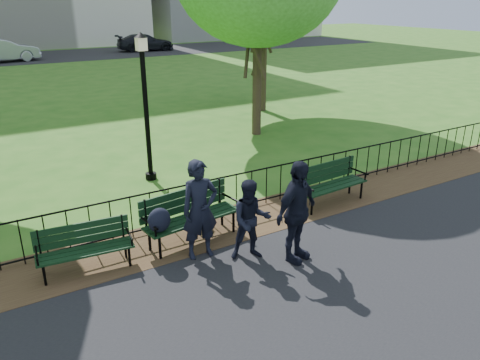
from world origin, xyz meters
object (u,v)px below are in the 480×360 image
lamppost (146,103)px  person_right (297,212)px  park_bench_main (178,214)px  person_mid (251,220)px  park_bench_left_a (84,243)px  sedan_silver (1,50)px  park_bench_right_a (329,179)px  person_left (200,210)px  sedan_dark (145,42)px

lamppost → person_right: lamppost is taller
park_bench_main → person_mid: (0.95, -1.08, 0.09)m
park_bench_left_a → person_mid: 2.94m
person_mid → person_right: person_right is taller
park_bench_main → sedan_silver: sedan_silver is taller
park_bench_right_a → lamppost: lamppost is taller
person_mid → lamppost: bearing=112.8°
person_left → person_right: person_right is taller
person_left → sedan_dark: size_ratio=0.38×
park_bench_main → sedan_dark: 35.66m
sedan_silver → park_bench_main: bearing=171.3°
park_bench_left_a → person_mid: (2.69, -1.16, 0.24)m
sedan_silver → person_mid: bearing=173.0°
sedan_silver → sedan_dark: 11.88m
sedan_silver → sedan_dark: (11.72, 1.97, -0.12)m
person_right → sedan_silver: person_right is taller
lamppost → sedan_silver: bearing=91.5°
lamppost → sedan_dark: bearing=69.9°
park_bench_left_a → person_left: size_ratio=0.89×
park_bench_right_a → person_left: (-3.61, -0.63, 0.35)m
park_bench_right_a → person_mid: (-2.86, -1.16, 0.18)m
park_bench_main → park_bench_right_a: 3.82m
park_bench_right_a → person_mid: 3.10m
park_bench_main → person_left: 0.65m
park_bench_main → park_bench_right_a: bearing=-6.5°
lamppost → sedan_dark: size_ratio=0.75×
park_bench_main → sedan_silver: 31.69m
person_mid → sedan_dark: bearing=93.9°
sedan_silver → sedan_dark: bearing=-89.0°
park_bench_right_a → person_right: size_ratio=0.98×
person_mid → sedan_dark: 36.39m
park_bench_main → sedan_dark: size_ratio=0.41×
park_bench_main → person_right: 2.25m
park_bench_main → sedan_dark: (11.79, 33.66, 0.05)m
park_bench_right_a → person_mid: person_mid is taller
person_right → sedan_silver: 33.28m
sedan_silver → park_bench_left_a: bearing=168.1°
lamppost → sedan_dark: lamppost is taller
park_bench_main → sedan_dark: sedan_dark is taller
person_left → park_bench_right_a: bearing=15.2°
person_left → sedan_dark: bearing=76.5°
park_bench_main → park_bench_left_a: bearing=169.8°
sedan_dark → park_bench_main: bearing=166.0°
park_bench_main → lamppost: 3.98m
person_right → park_bench_left_a: bearing=134.4°
lamppost → person_mid: 4.91m
park_bench_right_a → lamppost: bearing=126.1°
park_bench_left_a → person_right: 3.74m
park_bench_main → person_mid: bearing=-56.4°
park_bench_right_a → sedan_dark: size_ratio=0.37×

